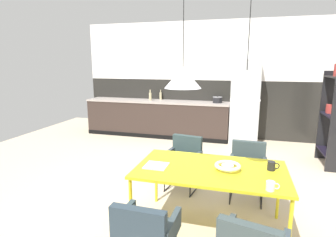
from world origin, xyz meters
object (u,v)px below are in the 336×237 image
object	(u,v)px
open_book	(156,166)
open_shelf_unit	(334,116)
armchair_near_window	(184,156)
bottle_vinegar_dark	(150,96)
dining_table	(210,172)
fruit_bowl	(228,166)
refrigerator_column	(245,102)
pendant_lamp_over_table_near	(183,78)
armchair_head_of_table	(144,229)
pendant_lamp_over_table_far	(246,85)
mug_tall_blue	(271,186)
armchair_facing_counter	(248,163)
mug_dark_espresso	(272,166)
bottle_oil_tall	(161,96)
cooking_pot	(217,100)

from	to	relation	value
open_book	open_shelf_unit	size ratio (longest dim) A/B	0.13
armchair_near_window	bottle_vinegar_dark	xyz separation A→B (m)	(-1.49, 2.75, 0.53)
dining_table	fruit_bowl	xyz separation A→B (m)	(0.18, -0.00, 0.09)
refrigerator_column	pendant_lamp_over_table_near	distance (m)	3.82
armchair_head_of_table	open_book	world-z (taller)	armchair_head_of_table
bottle_vinegar_dark	pendant_lamp_over_table_far	world-z (taller)	pendant_lamp_over_table_far
armchair_head_of_table	bottle_vinegar_dark	size ratio (longest dim) A/B	2.79
refrigerator_column	mug_tall_blue	world-z (taller)	refrigerator_column
dining_table	armchair_facing_counter	world-z (taller)	armchair_facing_counter
open_book	open_shelf_unit	world-z (taller)	open_shelf_unit
refrigerator_column	armchair_facing_counter	distance (m)	2.87
fruit_bowl	mug_tall_blue	xyz separation A→B (m)	(0.41, -0.38, -0.00)
mug_tall_blue	dining_table	bearing A→B (deg)	146.82
open_book	mug_dark_espresso	bearing A→B (deg)	10.30
dining_table	armchair_near_window	world-z (taller)	armchair_near_window
fruit_bowl	bottle_oil_tall	distance (m)	4.40
armchair_near_window	pendant_lamp_over_table_far	world-z (taller)	pendant_lamp_over_table_far
fruit_bowl	mug_dark_espresso	distance (m)	0.47
bottle_vinegar_dark	mug_tall_blue	bearing A→B (deg)	-57.73
open_shelf_unit	pendant_lamp_over_table_far	bearing A→B (deg)	-30.84
armchair_head_of_table	open_shelf_unit	size ratio (longest dim) A/B	0.41
fruit_bowl	bottle_oil_tall	world-z (taller)	bottle_oil_tall
pendant_lamp_over_table_near	pendant_lamp_over_table_far	xyz separation A→B (m)	(0.65, -0.05, -0.06)
refrigerator_column	armchair_near_window	bearing A→B (deg)	-106.93
cooking_pot	pendant_lamp_over_table_far	size ratio (longest dim) A/B	0.17
cooking_pot	mug_tall_blue	bearing A→B (deg)	-77.86
fruit_bowl	cooking_pot	world-z (taller)	cooking_pot
pendant_lamp_over_table_far	dining_table	bearing A→B (deg)	173.27
fruit_bowl	mug_tall_blue	distance (m)	0.56
mug_tall_blue	bottle_oil_tall	distance (m)	4.93
bottle_vinegar_dark	open_shelf_unit	distance (m)	4.04
open_book	open_shelf_unit	distance (m)	3.64
armchair_near_window	pendant_lamp_over_table_near	bearing A→B (deg)	109.99
open_book	bottle_oil_tall	size ratio (longest dim) A/B	0.97
armchair_near_window	open_shelf_unit	bearing A→B (deg)	-136.65
armchair_head_of_table	open_book	size ratio (longest dim) A/B	3.08
armchair_facing_counter	fruit_bowl	size ratio (longest dim) A/B	2.81
refrigerator_column	mug_tall_blue	distance (m)	4.10
mug_tall_blue	cooking_pot	distance (m)	4.22
mug_tall_blue	mug_dark_espresso	bearing A→B (deg)	84.61
bottle_oil_tall	mug_dark_espresso	bearing A→B (deg)	-57.56
cooking_pot	bottle_vinegar_dark	world-z (taller)	bottle_vinegar_dark
mug_dark_espresso	bottle_oil_tall	world-z (taller)	bottle_oil_tall
armchair_head_of_table	mug_dark_espresso	xyz separation A→B (m)	(1.06, 1.06, 0.27)
pendant_lamp_over_table_far	cooking_pot	bearing A→B (deg)	99.39
fruit_bowl	armchair_facing_counter	bearing A→B (deg)	75.37
armchair_facing_counter	pendant_lamp_over_table_far	bearing A→B (deg)	86.61
open_book	mug_dark_espresso	size ratio (longest dim) A/B	1.96
armchair_facing_counter	open_shelf_unit	bearing A→B (deg)	-128.97
armchair_head_of_table	fruit_bowl	distance (m)	1.14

